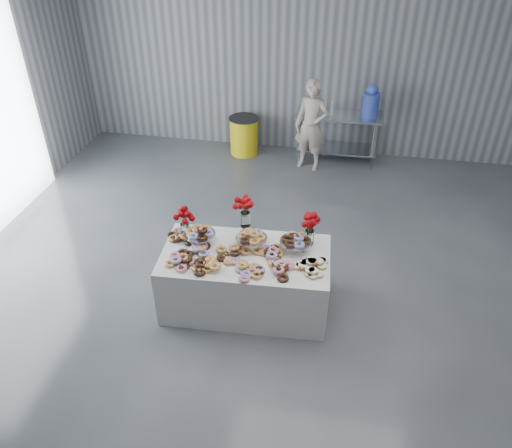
{
  "coord_description": "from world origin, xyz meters",
  "views": [
    {
      "loc": [
        0.84,
        -4.21,
        4.22
      ],
      "look_at": [
        -0.03,
        0.49,
        0.93
      ],
      "focal_mm": 35.0,
      "sensor_mm": 36.0,
      "label": 1
    }
  ],
  "objects_px": {
    "prep_table": "(338,129)",
    "person": "(311,126)",
    "display_table": "(246,279)",
    "trash_barrel": "(244,136)",
    "water_jug": "(371,102)"
  },
  "relations": [
    {
      "from": "display_table",
      "to": "water_jug",
      "type": "xyz_separation_m",
      "value": [
        1.35,
        3.97,
        0.77
      ]
    },
    {
      "from": "person",
      "to": "prep_table",
      "type": "bearing_deg",
      "value": 51.35
    },
    {
      "from": "display_table",
      "to": "trash_barrel",
      "type": "bearing_deg",
      "value": 102.0
    },
    {
      "from": "prep_table",
      "to": "trash_barrel",
      "type": "bearing_deg",
      "value": -180.0
    },
    {
      "from": "prep_table",
      "to": "water_jug",
      "type": "distance_m",
      "value": 0.73
    },
    {
      "from": "display_table",
      "to": "prep_table",
      "type": "distance_m",
      "value": 4.07
    },
    {
      "from": "water_jug",
      "to": "trash_barrel",
      "type": "bearing_deg",
      "value": 180.0
    },
    {
      "from": "water_jug",
      "to": "trash_barrel",
      "type": "distance_m",
      "value": 2.34
    },
    {
      "from": "water_jug",
      "to": "display_table",
      "type": "bearing_deg",
      "value": -108.81
    },
    {
      "from": "water_jug",
      "to": "person",
      "type": "xyz_separation_m",
      "value": [
        -0.95,
        -0.34,
        -0.36
      ]
    },
    {
      "from": "prep_table",
      "to": "person",
      "type": "xyz_separation_m",
      "value": [
        -0.45,
        -0.34,
        0.17
      ]
    },
    {
      "from": "person",
      "to": "trash_barrel",
      "type": "relative_size",
      "value": 2.25
    },
    {
      "from": "prep_table",
      "to": "person",
      "type": "distance_m",
      "value": 0.59
    },
    {
      "from": "display_table",
      "to": "trash_barrel",
      "type": "distance_m",
      "value": 4.06
    },
    {
      "from": "water_jug",
      "to": "person",
      "type": "bearing_deg",
      "value": -160.43
    }
  ]
}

